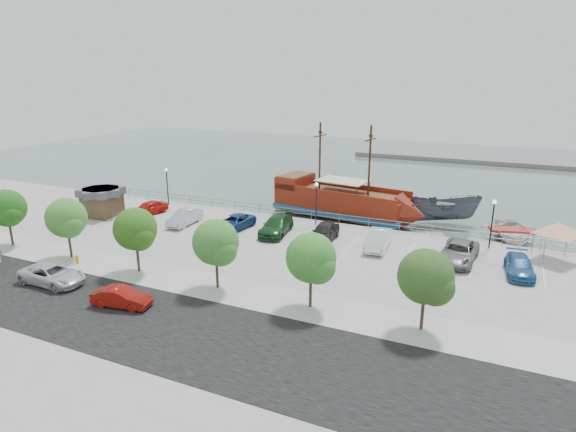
% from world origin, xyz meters
% --- Properties ---
extents(ground, '(160.00, 160.00, 0.00)m').
position_xyz_m(ground, '(0.00, 0.00, -1.00)').
color(ground, '#3E4E4C').
extents(land_slab, '(100.00, 58.00, 1.20)m').
position_xyz_m(land_slab, '(0.00, -21.00, -0.60)').
color(land_slab, gray).
rests_on(land_slab, ground).
extents(street, '(100.00, 8.00, 0.04)m').
position_xyz_m(street, '(0.00, -16.00, 0.01)').
color(street, black).
rests_on(street, land_slab).
extents(sidewalk, '(100.00, 4.00, 0.05)m').
position_xyz_m(sidewalk, '(0.00, -10.00, 0.01)').
color(sidewalk, '#A9A9A9').
rests_on(sidewalk, land_slab).
extents(seawall_railing, '(50.00, 0.06, 1.00)m').
position_xyz_m(seawall_railing, '(0.00, 7.80, 0.53)').
color(seawall_railing, slate).
rests_on(seawall_railing, land_slab).
extents(far_shore, '(40.00, 3.00, 0.80)m').
position_xyz_m(far_shore, '(10.00, 55.00, -0.60)').
color(far_shore, slate).
rests_on(far_shore, ground).
extents(pirate_ship, '(17.42, 7.21, 10.85)m').
position_xyz_m(pirate_ship, '(1.72, 12.57, 0.82)').
color(pirate_ship, maroon).
rests_on(pirate_ship, ground).
extents(patrol_boat, '(7.92, 5.09, 2.87)m').
position_xyz_m(patrol_boat, '(11.25, 15.23, 0.43)').
color(patrol_boat, '#4E545D').
rests_on(patrol_boat, ground).
extents(speedboat, '(6.27, 7.68, 1.39)m').
position_xyz_m(speedboat, '(17.78, 12.35, -0.30)').
color(speedboat, silver).
rests_on(speedboat, ground).
extents(dock_west, '(6.60, 2.85, 0.36)m').
position_xyz_m(dock_west, '(-13.52, 9.20, -0.82)').
color(dock_west, gray).
rests_on(dock_west, ground).
extents(dock_mid, '(6.83, 4.02, 0.38)m').
position_xyz_m(dock_mid, '(8.80, 9.20, -0.81)').
color(dock_mid, gray).
rests_on(dock_mid, ground).
extents(dock_east, '(6.84, 3.39, 0.38)m').
position_xyz_m(dock_east, '(17.19, 9.20, -0.81)').
color(dock_east, gray).
rests_on(dock_east, ground).
extents(shed, '(3.71, 3.71, 2.95)m').
position_xyz_m(shed, '(-21.67, 0.27, 1.57)').
color(shed, brown).
rests_on(shed, land_slab).
extents(canopy_tent, '(5.25, 5.25, 3.55)m').
position_xyz_m(canopy_tent, '(20.91, 5.76, 3.09)').
color(canopy_tent, slate).
rests_on(canopy_tent, land_slab).
extents(street_van, '(5.01, 2.33, 1.39)m').
position_xyz_m(street_van, '(-12.09, -14.28, 0.69)').
color(street_van, silver).
rests_on(street_van, street).
extents(street_sedan, '(4.03, 2.01, 1.27)m').
position_xyz_m(street_sedan, '(-5.11, -14.93, 0.63)').
color(street_sedan, maroon).
rests_on(street_sedan, street).
extents(fire_hydrant, '(0.25, 0.25, 0.72)m').
position_xyz_m(fire_hydrant, '(-13.49, -10.80, 0.39)').
color(fire_hydrant, '#D9A403').
rests_on(fire_hydrant, sidewalk).
extents(lamp_post_left, '(0.36, 0.36, 4.28)m').
position_xyz_m(lamp_post_left, '(-18.00, 6.50, 2.94)').
color(lamp_post_left, black).
rests_on(lamp_post_left, land_slab).
extents(lamp_post_mid, '(0.36, 0.36, 4.28)m').
position_xyz_m(lamp_post_mid, '(0.00, 6.50, 2.94)').
color(lamp_post_mid, black).
rests_on(lamp_post_mid, land_slab).
extents(lamp_post_right, '(0.36, 0.36, 4.28)m').
position_xyz_m(lamp_post_right, '(16.00, 6.50, 2.94)').
color(lamp_post_right, black).
rests_on(lamp_post_right, land_slab).
extents(tree_a, '(3.30, 3.20, 5.00)m').
position_xyz_m(tree_a, '(-21.85, -10.07, 3.30)').
color(tree_a, '#473321').
rests_on(tree_a, sidewalk).
extents(tree_b, '(3.30, 3.20, 5.00)m').
position_xyz_m(tree_b, '(-14.85, -10.07, 3.30)').
color(tree_b, '#473321').
rests_on(tree_b, sidewalk).
extents(tree_c, '(3.30, 3.20, 5.00)m').
position_xyz_m(tree_c, '(-7.85, -10.07, 3.30)').
color(tree_c, '#473321').
rests_on(tree_c, sidewalk).
extents(tree_d, '(3.30, 3.20, 5.00)m').
position_xyz_m(tree_d, '(-0.85, -10.07, 3.30)').
color(tree_d, '#473321').
rests_on(tree_d, sidewalk).
extents(tree_e, '(3.30, 3.20, 5.00)m').
position_xyz_m(tree_e, '(6.15, -10.07, 3.30)').
color(tree_e, '#473321').
rests_on(tree_e, sidewalk).
extents(tree_f, '(3.30, 3.20, 5.00)m').
position_xyz_m(tree_f, '(13.15, -10.07, 3.30)').
color(tree_f, '#473321').
rests_on(tree_f, sidewalk).
extents(parked_car_a, '(2.57, 4.54, 1.46)m').
position_xyz_m(parked_car_a, '(-17.50, 2.57, 0.73)').
color(parked_car_a, red).
rests_on(parked_car_a, land_slab).
extents(parked_car_b, '(1.78, 4.64, 1.51)m').
position_xyz_m(parked_car_b, '(-11.87, 1.22, 0.75)').
color(parked_car_b, '#B8BBC6').
rests_on(parked_car_b, land_slab).
extents(parked_car_c, '(2.83, 5.16, 1.37)m').
position_xyz_m(parked_car_c, '(-6.66, 1.91, 0.68)').
color(parked_car_c, navy).
rests_on(parked_car_c, land_slab).
extents(parked_car_d, '(3.01, 5.80, 1.61)m').
position_xyz_m(parked_car_d, '(-2.37, 2.40, 0.80)').
color(parked_car_d, '#19441F').
rests_on(parked_car_d, land_slab).
extents(parked_car_e, '(2.17, 4.88, 1.63)m').
position_xyz_m(parked_car_e, '(2.38, 2.37, 0.81)').
color(parked_car_e, black).
rests_on(parked_car_e, land_slab).
extents(parked_car_f, '(1.99, 4.95, 1.60)m').
position_xyz_m(parked_car_f, '(7.29, 2.45, 0.80)').
color(parked_car_f, white).
rests_on(parked_car_f, land_slab).
extents(parked_car_g, '(3.00, 5.80, 1.56)m').
position_xyz_m(parked_car_g, '(13.86, 2.13, 0.78)').
color(parked_car_g, slate).
rests_on(parked_car_g, land_slab).
extents(parked_car_h, '(2.35, 4.78, 1.34)m').
position_xyz_m(parked_car_h, '(18.28, 1.28, 0.67)').
color(parked_car_h, '#295B91').
rests_on(parked_car_h, land_slab).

